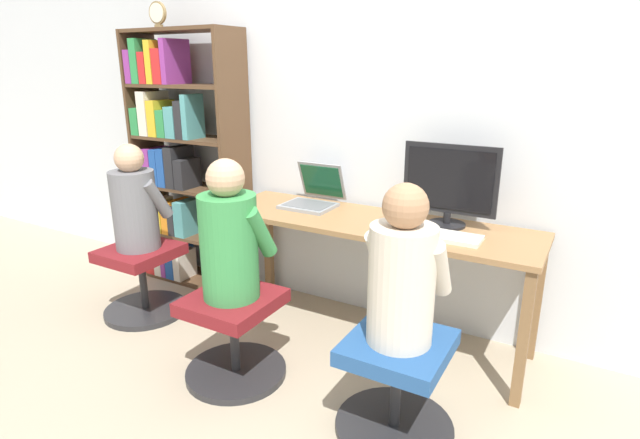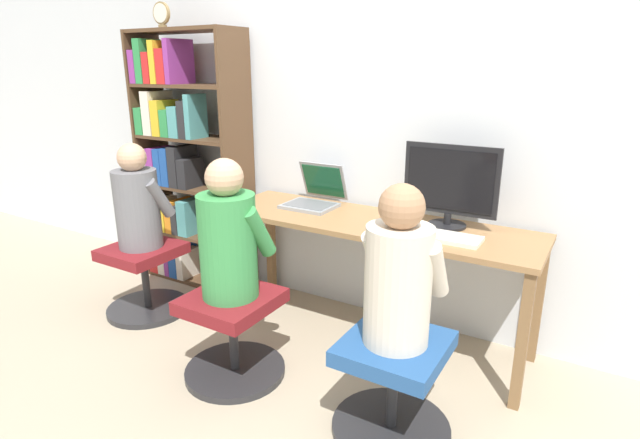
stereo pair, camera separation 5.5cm
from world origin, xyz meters
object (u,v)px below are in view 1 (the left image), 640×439
object	(u,v)px
laptop	(313,197)
bookshelf	(175,164)
keyboard	(437,235)
office_chair_right	(234,333)
person_near_shelf	(135,203)
desktop_monitor	(449,185)
person_at_monitor	(402,274)
office_chair_side	(143,278)
desk_clock	(158,14)
office_chair_left	(396,383)
person_at_laptop	(229,238)

from	to	relation	value
laptop	bookshelf	size ratio (longest dim) A/B	0.19
keyboard	office_chair_right	xyz separation A→B (m)	(-0.86, -0.62, -0.51)
keyboard	person_near_shelf	size ratio (longest dim) A/B	0.67
desktop_monitor	laptop	xyz separation A→B (m)	(-0.85, -0.01, -0.17)
person_at_monitor	office_chair_side	world-z (taller)	person_at_monitor
laptop	desk_clock	bearing A→B (deg)	-175.34
person_near_shelf	desktop_monitor	bearing A→B (deg)	17.46
office_chair_left	bookshelf	size ratio (longest dim) A/B	0.29
desktop_monitor	person_near_shelf	size ratio (longest dim) A/B	0.77
desk_clock	office_chair_side	size ratio (longest dim) A/B	0.30
office_chair_left	person_at_laptop	distance (m)	1.04
desktop_monitor	person_at_monitor	size ratio (longest dim) A/B	0.75
desktop_monitor	person_at_laptop	size ratio (longest dim) A/B	0.73
desk_clock	person_near_shelf	xyz separation A→B (m)	(0.15, -0.47, -1.15)
laptop	office_chair_left	world-z (taller)	laptop
keyboard	person_at_laptop	size ratio (longest dim) A/B	0.63
laptop	person_at_monitor	bearing A→B (deg)	-41.81
laptop	office_chair_left	xyz separation A→B (m)	(0.90, -0.81, -0.55)
desktop_monitor	office_chair_side	world-z (taller)	desktop_monitor
office_chair_left	office_chair_right	bearing A→B (deg)	-178.88
desktop_monitor	office_chair_right	bearing A→B (deg)	-135.29
office_chair_side	keyboard	bearing A→B (deg)	11.27
person_at_laptop	bookshelf	world-z (taller)	bookshelf
laptop	office_chair_left	distance (m)	1.33
laptop	bookshelf	xyz separation A→B (m)	(-1.15, -0.02, 0.11)
laptop	person_near_shelf	size ratio (longest dim) A/B	0.52
office_chair_right	person_at_laptop	distance (m)	0.53
person_at_laptop	office_chair_side	distance (m)	1.14
bookshelf	office_chair_side	bearing A→B (deg)	-71.36
desk_clock	office_chair_side	world-z (taller)	desk_clock
desktop_monitor	desk_clock	world-z (taller)	desk_clock
person_at_laptop	desk_clock	world-z (taller)	desk_clock
bookshelf	person_at_laptop	bearing A→B (deg)	-34.75
person_at_laptop	office_chair_side	bearing A→B (deg)	165.48
keyboard	person_at_laptop	bearing A→B (deg)	-144.18
office_chair_left	bookshelf	distance (m)	2.30
desktop_monitor	person_at_laptop	bearing A→B (deg)	-135.47
office_chair_side	laptop	bearing A→B (deg)	30.50
office_chair_left	desk_clock	xyz separation A→B (m)	(-2.02, 0.72, 1.66)
keyboard	person_at_monitor	world-z (taller)	person_at_monitor
office_chair_right	office_chair_side	bearing A→B (deg)	165.19
keyboard	desk_clock	distance (m)	2.30
person_at_monitor	office_chair_right	bearing A→B (deg)	-178.56
person_at_laptop	office_chair_side	xyz separation A→B (m)	(-0.97, 0.25, -0.53)
person_at_monitor	office_chair_side	bearing A→B (deg)	172.82
person_at_monitor	keyboard	bearing A→B (deg)	93.63
laptop	office_chair_side	bearing A→B (deg)	-149.50
desktop_monitor	bookshelf	world-z (taller)	bookshelf
person_near_shelf	office_chair_right	bearing A→B (deg)	-15.09
office_chair_left	desk_clock	size ratio (longest dim) A/B	3.30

